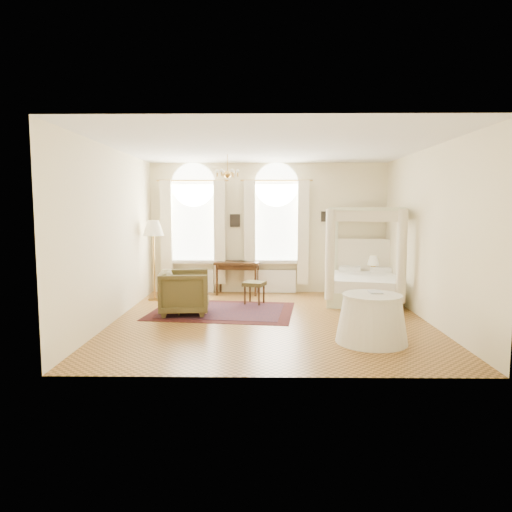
{
  "coord_description": "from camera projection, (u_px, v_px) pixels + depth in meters",
  "views": [
    {
      "loc": [
        -0.15,
        -8.66,
        2.16
      ],
      "look_at": [
        -0.28,
        0.4,
        1.21
      ],
      "focal_mm": 32.0,
      "sensor_mm": 36.0,
      "label": 1
    }
  ],
  "objects": [
    {
      "name": "floor_lamp",
      "position": [
        153.0,
        232.0,
        10.64
      ],
      "size": [
        0.48,
        0.48,
        1.87
      ],
      "color": "#AC8139",
      "rests_on": "ground"
    },
    {
      "name": "side_table",
      "position": [
        372.0,
        319.0,
        7.35
      ],
      "size": [
        1.15,
        1.15,
        0.79
      ],
      "color": "silver",
      "rests_on": "ground"
    },
    {
      "name": "stool",
      "position": [
        254.0,
        285.0,
        10.28
      ],
      "size": [
        0.56,
        0.56,
        0.51
      ],
      "color": "#4C4520",
      "rests_on": "ground"
    },
    {
      "name": "canopy_bed",
      "position": [
        365.0,
        280.0,
        10.57
      ],
      "size": [
        2.04,
        2.32,
        2.18
      ],
      "color": "beige",
      "rests_on": "ground"
    },
    {
      "name": "nightstand",
      "position": [
        376.0,
        283.0,
        11.45
      ],
      "size": [
        0.47,
        0.45,
        0.56
      ],
      "primitive_type": "cube",
      "rotation": [
        0.0,
        0.0,
        -0.28
      ],
      "color": "#3B2510",
      "rests_on": "ground"
    },
    {
      "name": "wall_pictures",
      "position": [
        272.0,
        219.0,
        11.59
      ],
      "size": [
        2.54,
        0.03,
        0.39
      ],
      "color": "black",
      "rests_on": "room_walls"
    },
    {
      "name": "coffee_table",
      "position": [
        191.0,
        295.0,
        9.37
      ],
      "size": [
        0.73,
        0.61,
        0.43
      ],
      "color": "white",
      "rests_on": "ground"
    },
    {
      "name": "room_walls",
      "position": [
        270.0,
        218.0,
        8.63
      ],
      "size": [
        6.0,
        6.0,
        6.0
      ],
      "color": "beige",
      "rests_on": "ground"
    },
    {
      "name": "nightstand_lamp",
      "position": [
        373.0,
        262.0,
        11.31
      ],
      "size": [
        0.29,
        0.29,
        0.43
      ],
      "color": "#AC8139",
      "rests_on": "nightstand"
    },
    {
      "name": "writing_desk",
      "position": [
        238.0,
        266.0,
        11.46
      ],
      "size": [
        1.17,
        0.7,
        0.83
      ],
      "color": "#3B2510",
      "rests_on": "ground"
    },
    {
      "name": "chandelier",
      "position": [
        227.0,
        173.0,
        9.74
      ],
      "size": [
        0.51,
        0.45,
        0.5
      ],
      "color": "#AC8139",
      "rests_on": "room_walls"
    },
    {
      "name": "window_right",
      "position": [
        276.0,
        235.0,
        11.53
      ],
      "size": [
        1.62,
        0.27,
        3.29
      ],
      "color": "white",
      "rests_on": "room_walls"
    },
    {
      "name": "laptop",
      "position": [
        240.0,
        261.0,
        11.46
      ],
      "size": [
        0.37,
        0.26,
        0.03
      ],
      "primitive_type": "imported",
      "rotation": [
        0.0,
        0.0,
        3.04
      ],
      "color": "black",
      "rests_on": "writing_desk"
    },
    {
      "name": "armchair",
      "position": [
        185.0,
        292.0,
        9.32
      ],
      "size": [
        1.09,
        1.06,
        0.9
      ],
      "primitive_type": "imported",
      "rotation": [
        0.0,
        0.0,
        1.68
      ],
      "color": "#463D1E",
      "rests_on": "ground"
    },
    {
      "name": "oriental_rug",
      "position": [
        223.0,
        311.0,
        9.6
      ],
      "size": [
        3.16,
        2.44,
        0.01
      ],
      "color": "#42100F",
      "rests_on": "ground"
    },
    {
      "name": "ground",
      "position": [
        270.0,
        320.0,
        8.83
      ],
      "size": [
        6.0,
        6.0,
        0.0
      ],
      "primitive_type": "plane",
      "color": "#9E692D",
      "rests_on": "ground"
    },
    {
      "name": "window_left",
      "position": [
        194.0,
        235.0,
        11.56
      ],
      "size": [
        1.62,
        0.27,
        3.29
      ],
      "color": "white",
      "rests_on": "room_walls"
    },
    {
      "name": "book",
      "position": [
        369.0,
        292.0,
        7.44
      ],
      "size": [
        0.21,
        0.28,
        0.03
      ],
      "primitive_type": "imported",
      "rotation": [
        0.0,
        0.0,
        -0.0
      ],
      "color": "black",
      "rests_on": "side_table"
    }
  ]
}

